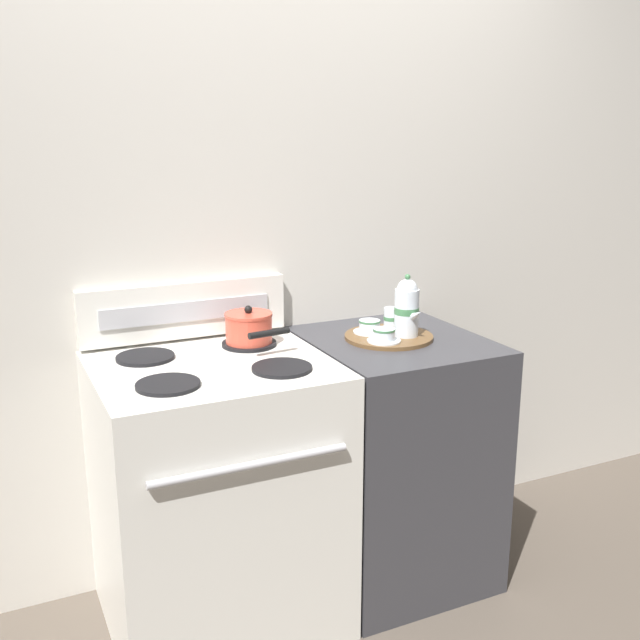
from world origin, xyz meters
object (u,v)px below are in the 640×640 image
(stove, at_px, (217,494))
(creamer_jug, at_px, (392,318))
(saucepan, at_px, (249,328))
(teacup_left, at_px, (370,326))
(serving_tray, at_px, (389,337))
(teacup_right, at_px, (384,335))
(teapot, at_px, (407,307))

(stove, distance_m, creamer_jug, 0.88)
(stove, xyz_separation_m, creamer_jug, (0.72, 0.09, 0.51))
(saucepan, bearing_deg, teacup_left, -9.57)
(stove, relative_size, serving_tray, 2.93)
(teacup_left, height_order, creamer_jug, creamer_jug)
(teacup_right, relative_size, creamer_jug, 1.53)
(saucepan, distance_m, serving_tray, 0.50)
(saucepan, bearing_deg, stove, -141.27)
(teacup_left, height_order, teacup_right, same)
(stove, bearing_deg, serving_tray, 1.29)
(saucepan, relative_size, serving_tray, 0.80)
(creamer_jug, bearing_deg, teacup_right, -128.76)
(stove, distance_m, teacup_right, 0.78)
(saucepan, height_order, teacup_left, saucepan)
(teacup_right, bearing_deg, teacup_left, 84.80)
(stove, height_order, serving_tray, serving_tray)
(serving_tray, distance_m, teapot, 0.13)
(stove, relative_size, teapot, 4.16)
(serving_tray, relative_size, teacup_right, 2.71)
(stove, xyz_separation_m, teacup_left, (0.61, 0.07, 0.49))
(stove, height_order, saucepan, saucepan)
(stove, xyz_separation_m, serving_tray, (0.66, 0.01, 0.46))
(creamer_jug, bearing_deg, serving_tray, -126.34)
(stove, relative_size, creamer_jug, 12.13)
(stove, bearing_deg, teapot, -1.66)
(serving_tray, distance_m, teacup_left, 0.08)
(teacup_right, distance_m, creamer_jug, 0.19)
(teapot, distance_m, teacup_right, 0.14)
(teacup_left, distance_m, creamer_jug, 0.11)
(teacup_left, bearing_deg, serving_tray, -50.23)
(serving_tray, height_order, creamer_jug, creamer_jug)
(teacup_right, bearing_deg, creamer_jug, 51.24)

